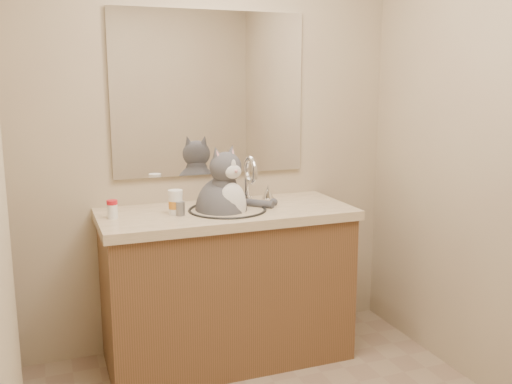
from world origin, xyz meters
TOP-DOWN VIEW (x-y plane):
  - room at (0.00, 0.00)m, footprint 2.22×2.52m
  - vanity at (0.00, 0.96)m, footprint 1.34×0.59m
  - mirror at (0.00, 1.24)m, footprint 1.10×0.02m
  - cat at (-0.02, 0.96)m, footprint 0.46×0.38m
  - pill_bottle_redcap at (-0.59, 0.98)m, footprint 0.07×0.07m
  - pill_bottle_orange at (-0.28, 0.96)m, footprint 0.10×0.10m
  - grey_canister at (-0.26, 0.92)m, footprint 0.05×0.05m

SIDE VIEW (x-z plane):
  - vanity at x=0.00m, z-range -0.12..1.00m
  - cat at x=-0.02m, z-range 0.59..1.15m
  - grey_canister at x=-0.26m, z-range 0.85..0.92m
  - pill_bottle_redcap at x=-0.59m, z-range 0.85..0.94m
  - pill_bottle_orange at x=-0.28m, z-range 0.85..0.97m
  - room at x=0.00m, z-range -0.01..2.41m
  - mirror at x=0.00m, z-range 1.00..1.90m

